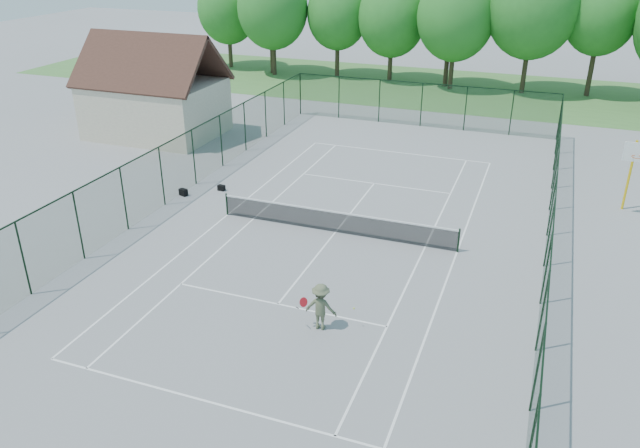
{
  "coord_description": "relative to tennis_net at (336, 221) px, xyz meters",
  "views": [
    {
      "loc": [
        8.2,
        -24.01,
        12.43
      ],
      "look_at": [
        0.0,
        -2.0,
        1.3
      ],
      "focal_mm": 35.0,
      "sensor_mm": 36.0,
      "label": 1
    }
  ],
  "objects": [
    {
      "name": "ground",
      "position": [
        0.0,
        0.0,
        -0.58
      ],
      "size": [
        140.0,
        140.0,
        0.0
      ],
      "primitive_type": "plane",
      "color": "gray",
      "rests_on": "ground"
    },
    {
      "name": "grass_far",
      "position": [
        0.0,
        30.0,
        -0.57
      ],
      "size": [
        80.0,
        16.0,
        0.01
      ],
      "primitive_type": "cube",
      "color": "#4B803B",
      "rests_on": "ground"
    },
    {
      "name": "court_lines",
      "position": [
        0.0,
        0.0,
        -0.57
      ],
      "size": [
        11.05,
        23.85,
        0.01
      ],
      "color": "white",
      "rests_on": "ground"
    },
    {
      "name": "tennis_net",
      "position": [
        0.0,
        0.0,
        0.0
      ],
      "size": [
        11.08,
        0.08,
        1.1
      ],
      "color": "black",
      "rests_on": "ground"
    },
    {
      "name": "fence_enclosure",
      "position": [
        0.0,
        0.0,
        0.98
      ],
      "size": [
        18.05,
        36.05,
        3.02
      ],
      "color": "#183C22",
      "rests_on": "ground"
    },
    {
      "name": "utility_building",
      "position": [
        -16.0,
        10.0,
        2.54
      ],
      "size": [
        8.6,
        6.27,
        6.63
      ],
      "color": "beige",
      "rests_on": "ground"
    },
    {
      "name": "tree_line_far",
      "position": [
        0.0,
        30.0,
        5.42
      ],
      "size": [
        39.4,
        6.4,
        9.7
      ],
      "color": "#3E3221",
      "rests_on": "ground"
    },
    {
      "name": "basketball_goal",
      "position": [
        12.34,
        6.89,
        1.99
      ],
      "size": [
        1.2,
        1.43,
        3.65
      ],
      "color": "yellow",
      "rests_on": "ground"
    },
    {
      "name": "sports_bag_a",
      "position": [
        -8.77,
        1.35,
        -0.4
      ],
      "size": [
        0.49,
        0.38,
        0.35
      ],
      "primitive_type": "cube",
      "rotation": [
        0.0,
        0.0,
        -0.3
      ],
      "color": "black",
      "rests_on": "ground"
    },
    {
      "name": "sports_bag_b",
      "position": [
        -7.26,
        2.64,
        -0.43
      ],
      "size": [
        0.39,
        0.26,
        0.29
      ],
      "primitive_type": "cube",
      "rotation": [
        0.0,
        0.0,
        -0.08
      ],
      "color": "black",
      "rests_on": "ground"
    },
    {
      "name": "tennis_player",
      "position": [
        1.98,
        -7.25,
        0.28
      ],
      "size": [
        1.96,
        0.93,
        1.71
      ],
      "color": "#555D40",
      "rests_on": "ground"
    }
  ]
}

